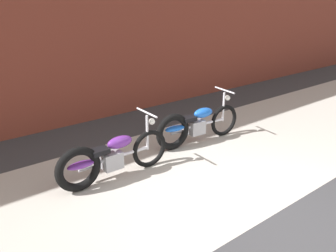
# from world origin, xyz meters

# --- Properties ---
(ground_plane) EXTENTS (80.00, 80.00, 0.00)m
(ground_plane) POSITION_xyz_m (0.00, 0.00, 0.00)
(ground_plane) COLOR #38383A
(sidewalk_slab) EXTENTS (36.00, 3.50, 0.01)m
(sidewalk_slab) POSITION_xyz_m (0.00, 1.75, 0.00)
(sidewalk_slab) COLOR #B2ADA3
(sidewalk_slab) RESTS_ON ground
(motorcycle_purple) EXTENTS (2.01, 0.58, 1.03)m
(motorcycle_purple) POSITION_xyz_m (-1.26, 2.21, 0.40)
(motorcycle_purple) COLOR black
(motorcycle_purple) RESTS_ON ground
(motorcycle_blue) EXTENTS (2.01, 0.58, 1.03)m
(motorcycle_blue) POSITION_xyz_m (0.79, 2.47, 0.40)
(motorcycle_blue) COLOR black
(motorcycle_blue) RESTS_ON ground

